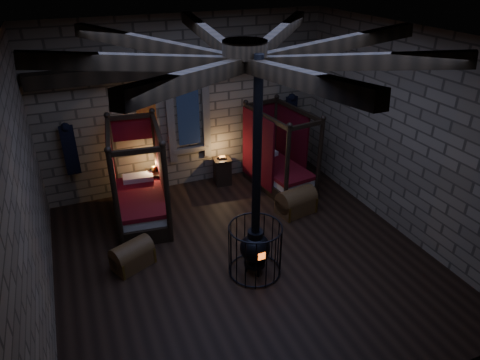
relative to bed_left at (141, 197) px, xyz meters
name	(u,v)px	position (x,y,z in m)	size (l,w,h in m)	color
room	(242,67)	(1.53, -2.16, 3.21)	(7.02, 7.02, 4.29)	black
bed_left	(141,197)	(0.00, 0.00, 0.00)	(1.33, 2.18, 2.16)	black
bed_right	(278,168)	(3.52, 0.17, -0.03)	(1.26, 2.06, 2.04)	black
trunk_left	(132,255)	(-0.52, -1.62, -0.29)	(0.88, 0.74, 0.55)	brown
trunk_right	(296,202)	(3.32, -1.14, -0.26)	(0.94, 0.69, 0.63)	brown
nightstand_left	(155,185)	(0.49, 0.78, -0.17)	(0.53, 0.51, 0.87)	black
nightstand_right	(222,171)	(2.25, 0.84, -0.17)	(0.48, 0.46, 0.77)	black
stove	(255,245)	(1.57, -2.69, 0.08)	(0.99, 0.99, 4.05)	black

